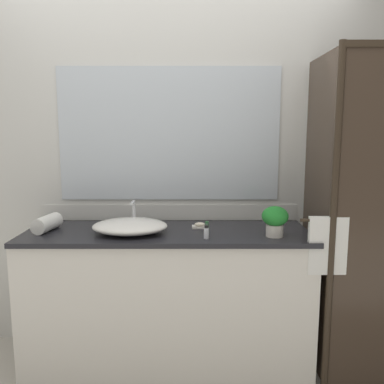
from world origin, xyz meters
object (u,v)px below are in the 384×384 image
amenity_bottle_lotion (207,232)px  rolled_towel_near_edge (49,223)px  potted_plant (276,219)px  sink_basin (131,226)px  soap_dish (201,226)px  faucet (135,218)px  amenity_bottle_conditioner (208,227)px

amenity_bottle_lotion → rolled_towel_near_edge: 1.02m
potted_plant → sink_basin: bearing=174.8°
amenity_bottle_lotion → rolled_towel_near_edge: (-1.00, 0.18, 0.01)m
amenity_bottle_lotion → rolled_towel_near_edge: rolled_towel_near_edge is taller
soap_dish → rolled_towel_near_edge: 0.97m
soap_dish → faucet: bearing=174.8°
soap_dish → rolled_towel_near_edge: bearing=-175.3°
amenity_bottle_conditioner → rolled_towel_near_edge: (-1.01, 0.05, 0.01)m
faucet → soap_dish: bearing=-5.2°
sink_basin → faucet: faucet is taller
faucet → amenity_bottle_conditioner: bearing=-19.9°
potted_plant → amenity_bottle_conditioner: bearing=168.8°
amenity_bottle_conditioner → sink_basin: bearing=179.9°
rolled_towel_near_edge → amenity_bottle_conditioner: bearing=-3.1°
amenity_bottle_lotion → rolled_towel_near_edge: bearing=169.7°
amenity_bottle_conditioner → potted_plant: bearing=-11.2°
amenity_bottle_conditioner → rolled_towel_near_edge: rolled_towel_near_edge is taller
amenity_bottle_lotion → faucet: bearing=147.4°
soap_dish → potted_plant: bearing=-25.6°
amenity_bottle_conditioner → amenity_bottle_lotion: bearing=-93.8°
faucet → rolled_towel_near_edge: bearing=-167.5°
sink_basin → rolled_towel_near_edge: (-0.53, 0.05, 0.01)m
faucet → soap_dish: size_ratio=1.77×
faucet → amenity_bottle_conditioner: faucet is taller
sink_basin → amenity_bottle_lotion: bearing=-15.3°
soap_dish → rolled_towel_near_edge: (-0.97, -0.08, 0.04)m
sink_basin → faucet: bearing=90.0°
faucet → soap_dish: (0.44, -0.04, -0.04)m
faucet → potted_plant: potted_plant is taller
amenity_bottle_lotion → potted_plant: bearing=6.6°
soap_dish → amenity_bottle_lotion: (0.03, -0.26, 0.02)m
potted_plant → rolled_towel_near_edge: potted_plant is taller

